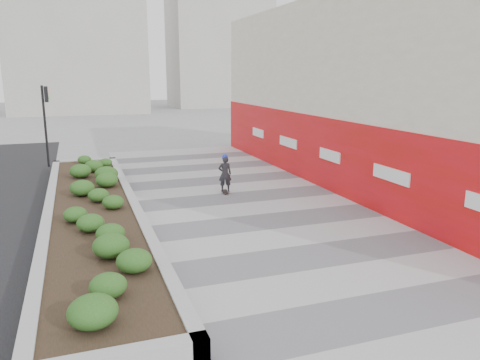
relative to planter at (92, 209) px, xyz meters
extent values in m
plane|color=gray|center=(5.50, -7.00, -0.42)|extent=(160.00, 160.00, 0.00)
cube|color=#A8A8AD|center=(5.50, -4.00, -0.41)|extent=(8.00, 36.00, 0.01)
cube|color=beige|center=(12.50, 2.00, 3.58)|extent=(6.00, 24.00, 8.00)
cube|color=red|center=(9.52, 2.00, 1.08)|extent=(0.12, 24.00, 3.00)
cube|color=#9E9EA0|center=(0.00, 8.85, -0.14)|extent=(3.00, 0.30, 0.55)
cube|color=#9E9EA0|center=(-1.35, 0.00, -0.14)|extent=(0.30, 18.00, 0.55)
cube|color=#9E9EA0|center=(1.35, 0.00, -0.14)|extent=(0.30, 18.00, 0.55)
cube|color=#2D2116|center=(0.00, 0.00, -0.17)|extent=(2.40, 17.40, 0.50)
cylinder|color=black|center=(-1.80, 10.50, 1.68)|extent=(0.12, 0.12, 4.20)
cube|color=black|center=(-1.62, 10.50, 3.33)|extent=(0.18, 0.28, 0.80)
cube|color=#ADAAA3|center=(0.50, 48.00, 9.58)|extent=(16.00, 12.00, 20.00)
cube|color=#ADAAA3|center=(20.50, 53.00, 11.58)|extent=(14.00, 10.00, 24.00)
cylinder|color=#595654|center=(6.00, -4.00, -0.42)|extent=(0.44, 0.44, 0.01)
cube|color=black|center=(5.26, 2.05, -0.35)|extent=(0.36, 0.75, 0.02)
imported|color=#28272C|center=(5.26, 2.05, 0.39)|extent=(0.59, 0.44, 1.47)
sphere|color=#1C33EF|center=(5.26, 2.05, 1.08)|extent=(0.23, 0.23, 0.23)
camera|label=1|loc=(-0.33, -15.63, 4.36)|focal=35.00mm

